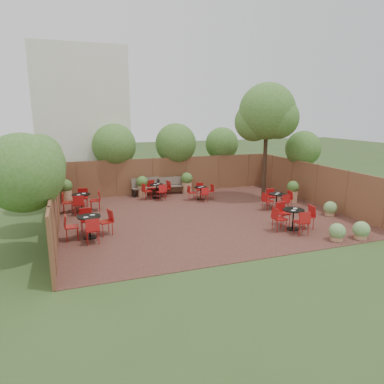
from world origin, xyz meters
name	(u,v)px	position (x,y,z in m)	size (l,w,h in m)	color
ground	(202,216)	(0.00, 0.00, 0.00)	(80.00, 80.00, 0.00)	#354F23
courtyard_paving	(202,216)	(0.00, 0.00, 0.01)	(12.00, 10.00, 0.02)	#351C15
fence_back	(171,175)	(0.00, 5.00, 1.00)	(12.00, 0.08, 2.00)	brown
fence_left	(56,206)	(-6.00, 0.00, 1.00)	(0.08, 10.00, 2.00)	brown
fence_right	(316,185)	(6.00, 0.00, 1.00)	(0.08, 10.00, 2.00)	brown
neighbour_building	(82,121)	(-4.50, 8.00, 4.00)	(5.00, 4.00, 8.00)	silver
overhang_foliage	(140,151)	(-2.14, 2.82, 2.66)	(15.44, 10.58, 2.38)	#3B6821
courtyard_tree	(267,115)	(4.13, 1.78, 4.34)	(2.92, 2.84, 5.92)	black
park_bench_left	(146,186)	(-1.53, 4.63, 0.52)	(1.62, 0.67, 0.97)	brown
park_bench_right	(171,185)	(-0.08, 4.63, 0.50)	(1.54, 0.60, 0.93)	brown
bistro_tables	(177,205)	(-1.02, 0.54, 0.47)	(10.28, 8.37, 0.95)	black
planters	(166,187)	(-0.65, 3.64, 0.64)	(11.46, 4.36, 1.18)	#AE7C57
low_shrubs	(342,223)	(4.35, -3.67, 0.32)	(2.52, 3.35, 0.64)	#AE7C57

